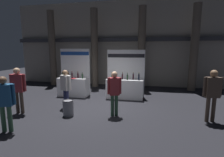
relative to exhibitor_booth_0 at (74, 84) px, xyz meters
The scene contains 10 objects.
ground_plane 2.64m from the exhibitor_booth_0, 43.22° to the right, with size 29.15×29.15×0.00m, color black.
hall_colonnade 4.28m from the exhibitor_booth_0, 59.74° to the left, with size 14.57×1.21×5.51m.
exhibitor_booth_0 is the anchor object (origin of this frame).
exhibitor_booth_1 2.67m from the exhibitor_booth_0, ahead, with size 1.88×0.66×2.38m.
trash_bin 2.80m from the exhibitor_booth_0, 69.95° to the right, with size 0.38×0.38×0.58m.
visitor_1 1.97m from the exhibitor_booth_0, 74.56° to the right, with size 0.50×0.40×1.58m.
visitor_2 6.22m from the exhibitor_booth_0, 20.41° to the right, with size 0.60×0.30×1.74m.
visitor_3 2.95m from the exhibitor_booth_0, 108.75° to the right, with size 0.62×0.28×1.73m.
visitor_4 4.15m from the exhibitor_booth_0, 93.19° to the right, with size 0.58×0.36×1.64m.
visitor_5 3.48m from the exhibitor_booth_0, 41.37° to the right, with size 0.48×0.34×1.63m.
Camera 1 is at (1.83, -6.31, 2.36)m, focal length 27.24 mm.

